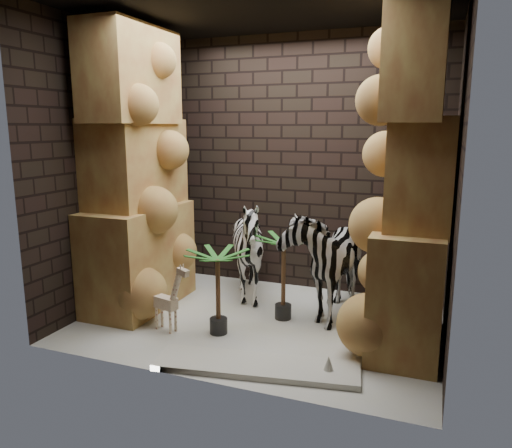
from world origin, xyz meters
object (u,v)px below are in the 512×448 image
at_px(giraffe_toy, 165,295).
at_px(palm_front, 283,277).
at_px(zebra_left, 249,255).
at_px(surfboard, 256,366).
at_px(palm_back, 218,292).
at_px(zebra_right, 326,250).

relative_size(giraffe_toy, palm_front, 0.81).
bearing_deg(zebra_left, surfboard, -48.94).
relative_size(palm_back, surfboard, 0.50).
bearing_deg(zebra_right, zebra_left, -178.95).
xyz_separation_m(zebra_right, surfboard, (-0.24, -1.42, -0.66)).
bearing_deg(giraffe_toy, zebra_right, 51.98).
bearing_deg(giraffe_toy, palm_front, 49.86).
bearing_deg(palm_front, zebra_left, 145.21).
distance_m(giraffe_toy, palm_back, 0.52).
bearing_deg(palm_front, giraffe_toy, -144.84).
height_order(zebra_right, giraffe_toy, zebra_right).
bearing_deg(palm_back, surfboard, -42.14).
relative_size(zebra_right, palm_front, 1.53).
distance_m(zebra_left, palm_back, 0.94).
xyz_separation_m(palm_back, surfboard, (0.59, -0.53, -0.39)).
distance_m(zebra_left, palm_front, 0.64).
distance_m(zebra_right, palm_back, 1.25).
height_order(giraffe_toy, palm_front, palm_front).
relative_size(zebra_right, giraffe_toy, 1.89).
distance_m(palm_front, palm_back, 0.73).
bearing_deg(zebra_right, giraffe_toy, -139.46).
relative_size(zebra_left, palm_front, 1.33).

